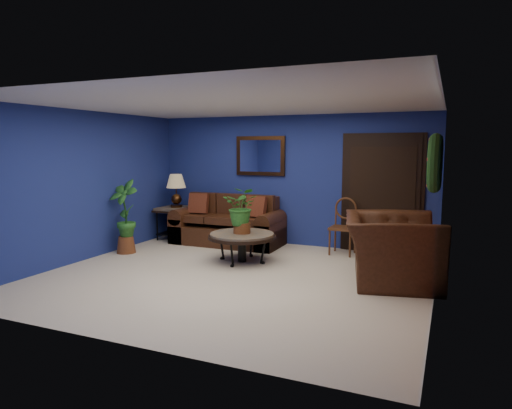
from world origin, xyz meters
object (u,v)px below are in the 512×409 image
at_px(coffee_table, 242,237).
at_px(side_chair, 344,222).
at_px(end_table, 177,215).
at_px(table_lamp, 176,187).
at_px(armchair, 391,249).
at_px(sofa, 229,227).

bearing_deg(coffee_table, side_chair, 41.73).
height_order(end_table, side_chair, side_chair).
bearing_deg(end_table, side_chair, 1.22).
bearing_deg(table_lamp, end_table, -45.00).
bearing_deg(armchair, coffee_table, 73.10).
distance_m(coffee_table, side_chair, 1.90).
height_order(coffee_table, side_chair, side_chair).
distance_m(end_table, armchair, 4.66).
xyz_separation_m(table_lamp, armchair, (4.45, -1.39, -0.62)).
xyz_separation_m(end_table, side_chair, (3.46, 0.07, 0.06)).
relative_size(end_table, table_lamp, 1.10).
height_order(table_lamp, side_chair, table_lamp).
height_order(end_table, table_lamp, table_lamp).
xyz_separation_m(sofa, armchair, (3.26, -1.42, 0.15)).
xyz_separation_m(sofa, side_chair, (2.27, 0.04, 0.25)).
distance_m(coffee_table, armchair, 2.42).
relative_size(coffee_table, side_chair, 1.12).
bearing_deg(end_table, sofa, 1.50).
bearing_deg(table_lamp, side_chair, 1.22).
bearing_deg(armchair, sofa, 54.37).
xyz_separation_m(sofa, coffee_table, (0.85, -1.22, 0.10)).
relative_size(sofa, end_table, 2.97).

